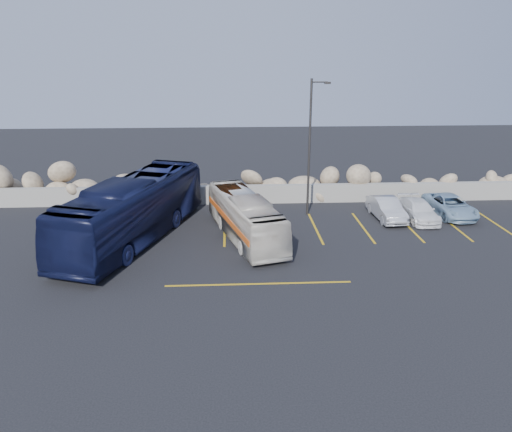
{
  "coord_description": "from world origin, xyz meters",
  "views": [
    {
      "loc": [
        -2.12,
        -19.1,
        9.61
      ],
      "look_at": [
        -0.91,
        4.0,
        1.8
      ],
      "focal_mm": 35.0,
      "sensor_mm": 36.0,
      "label": 1
    }
  ],
  "objects_px": {
    "tour_coach": "(134,210)",
    "car_d": "(450,206)",
    "vintage_bus": "(245,217)",
    "lamppost": "(310,144)",
    "car_c": "(419,210)",
    "car_b": "(387,209)"
  },
  "relations": [
    {
      "from": "lamppost",
      "to": "tour_coach",
      "type": "height_order",
      "value": "lamppost"
    },
    {
      "from": "vintage_bus",
      "to": "car_d",
      "type": "relative_size",
      "value": 1.94
    },
    {
      "from": "lamppost",
      "to": "vintage_bus",
      "type": "height_order",
      "value": "lamppost"
    },
    {
      "from": "lamppost",
      "to": "vintage_bus",
      "type": "relative_size",
      "value": 0.95
    },
    {
      "from": "vintage_bus",
      "to": "tour_coach",
      "type": "xyz_separation_m",
      "value": [
        -5.79,
        0.01,
        0.48
      ]
    },
    {
      "from": "car_b",
      "to": "car_d",
      "type": "bearing_deg",
      "value": 2.92
    },
    {
      "from": "lamppost",
      "to": "car_d",
      "type": "height_order",
      "value": "lamppost"
    },
    {
      "from": "tour_coach",
      "to": "car_b",
      "type": "height_order",
      "value": "tour_coach"
    },
    {
      "from": "car_b",
      "to": "car_d",
      "type": "xyz_separation_m",
      "value": [
        4.03,
        0.45,
        -0.03
      ]
    },
    {
      "from": "lamppost",
      "to": "car_b",
      "type": "xyz_separation_m",
      "value": [
        4.48,
        -1.09,
        -3.67
      ]
    },
    {
      "from": "lamppost",
      "to": "car_c",
      "type": "bearing_deg",
      "value": -11.86
    },
    {
      "from": "vintage_bus",
      "to": "tour_coach",
      "type": "relative_size",
      "value": 0.71
    },
    {
      "from": "tour_coach",
      "to": "car_d",
      "type": "xyz_separation_m",
      "value": [
        18.25,
        3.08,
        -1.04
      ]
    },
    {
      "from": "lamppost",
      "to": "car_c",
      "type": "xyz_separation_m",
      "value": [
        6.32,
        -1.33,
        -3.73
      ]
    },
    {
      "from": "tour_coach",
      "to": "car_d",
      "type": "relative_size",
      "value": 2.73
    },
    {
      "from": "car_b",
      "to": "car_c",
      "type": "distance_m",
      "value": 1.87
    },
    {
      "from": "tour_coach",
      "to": "car_d",
      "type": "height_order",
      "value": "tour_coach"
    },
    {
      "from": "vintage_bus",
      "to": "car_c",
      "type": "relative_size",
      "value": 2.17
    },
    {
      "from": "car_b",
      "to": "lamppost",
      "type": "bearing_deg",
      "value": 162.85
    },
    {
      "from": "car_b",
      "to": "car_d",
      "type": "distance_m",
      "value": 4.06
    },
    {
      "from": "lamppost",
      "to": "vintage_bus",
      "type": "xyz_separation_m",
      "value": [
        -3.95,
        -3.72,
        -3.13
      ]
    },
    {
      "from": "vintage_bus",
      "to": "tour_coach",
      "type": "bearing_deg",
      "value": 164.27
    }
  ]
}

